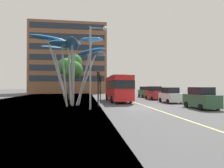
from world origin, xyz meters
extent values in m
cube|color=#4C4C4F|center=(0.00, 0.00, -0.05)|extent=(120.00, 240.00, 0.10)
cube|color=gray|center=(-11.69, 0.00, -0.03)|extent=(16.00, 240.00, 0.05)
cube|color=#E0D666|center=(1.31, 0.00, 0.00)|extent=(0.16, 144.00, 0.01)
cube|color=red|center=(-0.67, 8.09, 1.96)|extent=(2.54, 9.52, 3.22)
cube|color=black|center=(-0.67, 8.09, 2.41)|extent=(2.56, 9.62, 1.03)
cube|color=yellow|center=(-0.70, 12.78, 3.27)|extent=(1.37, 0.11, 0.36)
cube|color=#B2B2B7|center=(-0.67, 8.09, 3.69)|extent=(1.88, 3.34, 0.24)
cylinder|color=black|center=(0.56, 11.04, 0.48)|extent=(0.29, 0.96, 0.96)
cylinder|color=black|center=(-1.93, 11.03, 0.48)|extent=(0.29, 0.96, 0.96)
cylinder|color=black|center=(0.59, 5.48, 0.48)|extent=(0.29, 0.96, 0.96)
cylinder|color=black|center=(-1.90, 5.47, 0.48)|extent=(0.29, 0.96, 0.96)
cylinder|color=#9EA0A5|center=(-5.31, 3.68, 3.88)|extent=(1.75, 0.38, 7.80)
ellipsoid|color=#4CA3E5|center=(-4.55, 3.76, 7.76)|extent=(2.95, 1.65, 0.61)
cylinder|color=#9EA0A5|center=(-5.18, 4.43, 3.17)|extent=(2.58, 1.58, 6.41)
ellipsoid|color=#4299E0|center=(-4.02, 5.08, 6.33)|extent=(3.39, 2.91, 0.62)
cylinder|color=#9EA0A5|center=(-6.70, 4.79, 3.85)|extent=(0.31, 1.65, 7.75)
ellipsoid|color=#2D7FD1|center=(-6.65, 5.51, 7.71)|extent=(1.85, 4.39, 1.14)
cylinder|color=#9EA0A5|center=(-7.20, 4.65, 3.61)|extent=(0.66, 1.36, 7.25)
ellipsoid|color=#2D7FD1|center=(-7.41, 5.21, 7.22)|extent=(2.71, 4.04, 0.47)
cylinder|color=#9EA0A5|center=(-8.23, 3.84, 3.37)|extent=(1.91, 0.61, 6.79)
ellipsoid|color=#4CA3E5|center=(-9.07, 4.03, 6.75)|extent=(3.09, 1.94, 0.96)
cylinder|color=#9EA0A5|center=(-8.40, 2.99, 3.73)|extent=(2.25, 0.91, 7.52)
ellipsoid|color=#4299E0|center=(-9.40, 2.66, 7.47)|extent=(4.24, 2.67, 0.73)
cylinder|color=#9EA0A5|center=(-7.53, 1.74, 3.33)|extent=(0.71, 1.34, 6.70)
ellipsoid|color=#388EDB|center=(-7.75, 1.20, 6.66)|extent=(3.05, 4.19, 1.24)
cylinder|color=#9EA0A5|center=(-6.70, 1.81, 3.24)|extent=(0.32, 2.41, 6.55)
ellipsoid|color=#4CA3E5|center=(-6.64, 0.71, 6.49)|extent=(1.58, 4.37, 0.87)
cylinder|color=#9EA0A5|center=(-5.47, 2.74, 3.04)|extent=(1.88, 1.22, 6.14)
ellipsoid|color=#2D7FD1|center=(-4.67, 2.27, 6.08)|extent=(3.65, 2.92, 0.96)
cylinder|color=black|center=(-3.95, 1.49, 1.96)|extent=(0.12, 0.12, 3.92)
cube|color=black|center=(-3.95, 1.35, 3.52)|extent=(0.28, 0.24, 0.80)
sphere|color=red|center=(-3.95, 1.22, 3.78)|extent=(0.18, 0.18, 0.18)
sphere|color=#3A2707|center=(-3.95, 1.22, 3.52)|extent=(0.18, 0.18, 0.18)
sphere|color=black|center=(-3.95, 1.22, 3.26)|extent=(0.18, 0.18, 0.18)
cylinder|color=black|center=(-3.42, 5.50, 1.83)|extent=(0.12, 0.12, 3.65)
cube|color=black|center=(-3.42, 5.36, 3.25)|extent=(0.28, 0.24, 0.80)
sphere|color=red|center=(-3.42, 5.23, 3.51)|extent=(0.18, 0.18, 0.18)
sphere|color=#3A2707|center=(-3.42, 5.23, 3.25)|extent=(0.18, 0.18, 0.18)
sphere|color=black|center=(-3.42, 5.23, 2.99)|extent=(0.18, 0.18, 0.18)
cylinder|color=black|center=(-3.37, 9.68, 1.72)|extent=(0.12, 0.12, 3.44)
cube|color=black|center=(-3.37, 9.54, 3.04)|extent=(0.28, 0.24, 0.80)
sphere|color=#390706|center=(-3.37, 9.41, 3.30)|extent=(0.18, 0.18, 0.18)
sphere|color=#3A2707|center=(-3.37, 9.41, 3.04)|extent=(0.18, 0.18, 0.18)
sphere|color=green|center=(-3.37, 9.41, 2.78)|extent=(0.18, 0.18, 0.18)
cube|color=#2D5138|center=(6.00, -1.55, 0.78)|extent=(1.70, 4.00, 1.21)
cube|color=black|center=(6.00, -1.55, 1.75)|extent=(1.57, 2.20, 0.73)
cylinder|color=black|center=(6.85, -0.31, 0.30)|extent=(0.20, 0.60, 0.60)
cylinder|color=black|center=(5.15, -0.31, 0.30)|extent=(0.20, 0.60, 0.60)
cylinder|color=black|center=(6.85, -2.79, 0.30)|extent=(0.20, 0.60, 0.60)
cylinder|color=black|center=(5.15, -2.79, 0.30)|extent=(0.20, 0.60, 0.60)
cube|color=silver|center=(5.90, 5.08, 0.73)|extent=(1.74, 3.89, 1.10)
cube|color=black|center=(5.90, 5.08, 1.66)|extent=(1.60, 2.14, 0.75)
cylinder|color=black|center=(6.77, 6.29, 0.30)|extent=(0.20, 0.60, 0.60)
cylinder|color=black|center=(5.03, 6.29, 0.30)|extent=(0.20, 0.60, 0.60)
cylinder|color=black|center=(6.77, 3.88, 0.30)|extent=(0.20, 0.60, 0.60)
cylinder|color=black|center=(5.03, 3.88, 0.30)|extent=(0.20, 0.60, 0.60)
cube|color=maroon|center=(5.93, 11.15, 0.81)|extent=(1.74, 4.48, 1.25)
cube|color=black|center=(5.93, 11.15, 1.80)|extent=(1.60, 2.46, 0.73)
cylinder|color=black|center=(6.80, 12.53, 0.30)|extent=(0.20, 0.60, 0.60)
cylinder|color=black|center=(5.06, 12.53, 0.30)|extent=(0.20, 0.60, 0.60)
cylinder|color=black|center=(6.80, 9.76, 0.30)|extent=(0.20, 0.60, 0.60)
cylinder|color=black|center=(5.06, 9.76, 0.30)|extent=(0.20, 0.60, 0.60)
cube|color=#2D5138|center=(6.30, 16.90, 0.81)|extent=(1.76, 3.99, 1.26)
cube|color=black|center=(6.30, 16.90, 1.78)|extent=(1.62, 2.20, 0.67)
cylinder|color=black|center=(7.18, 18.14, 0.30)|extent=(0.20, 0.60, 0.60)
cylinder|color=black|center=(5.42, 18.14, 0.30)|extent=(0.20, 0.60, 0.60)
cylinder|color=black|center=(7.18, 15.67, 0.30)|extent=(0.20, 0.60, 0.60)
cylinder|color=black|center=(5.42, 15.67, 0.30)|extent=(0.20, 0.60, 0.60)
cylinder|color=gray|center=(-4.84, -0.56, 3.99)|extent=(0.18, 0.18, 7.97)
cylinder|color=gray|center=(-4.11, -0.56, 7.82)|extent=(1.45, 0.12, 0.12)
sphere|color=silver|center=(-3.39, -0.56, 7.82)|extent=(0.44, 0.44, 0.44)
cylinder|color=brown|center=(-7.93, 13.56, 1.76)|extent=(0.45, 0.45, 3.52)
sphere|color=#387A33|center=(-7.87, 14.73, 4.92)|extent=(2.59, 2.59, 2.59)
sphere|color=#387A33|center=(-7.18, 12.36, 4.86)|extent=(2.86, 2.86, 2.86)
sphere|color=#387A33|center=(-8.48, 13.47, 5.42)|extent=(2.96, 2.96, 2.96)
sphere|color=#387A33|center=(-7.26, 14.39, 6.41)|extent=(2.70, 2.70, 2.70)
sphere|color=#387A33|center=(-7.47, 12.42, 4.48)|extent=(2.53, 2.53, 2.53)
cylinder|color=#2D3342|center=(-1.77, 4.06, 0.42)|extent=(0.29, 0.29, 0.85)
cylinder|color=maroon|center=(-1.77, 4.06, 1.15)|extent=(0.34, 0.34, 0.60)
sphere|color=beige|center=(-1.77, 4.06, 1.56)|extent=(0.22, 0.22, 0.22)
cube|color=brown|center=(-10.38, 42.33, 10.60)|extent=(22.62, 11.28, 21.21)
cube|color=#1E2838|center=(-10.38, 36.67, 4.39)|extent=(21.26, 0.08, 1.70)
cube|color=#1E2838|center=(-10.38, 36.67, 7.42)|extent=(21.26, 0.08, 1.70)
cube|color=#1E2838|center=(-10.38, 36.67, 10.45)|extent=(21.26, 0.08, 1.70)
cube|color=#1E2838|center=(-10.38, 36.67, 13.48)|extent=(21.26, 0.08, 1.70)
cube|color=#1E2838|center=(-10.38, 36.67, 16.51)|extent=(21.26, 0.08, 1.70)
cube|color=#1E2838|center=(-10.38, 36.67, 19.54)|extent=(21.26, 0.08, 1.70)
camera|label=1|loc=(-5.27, -18.69, 2.24)|focal=30.14mm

